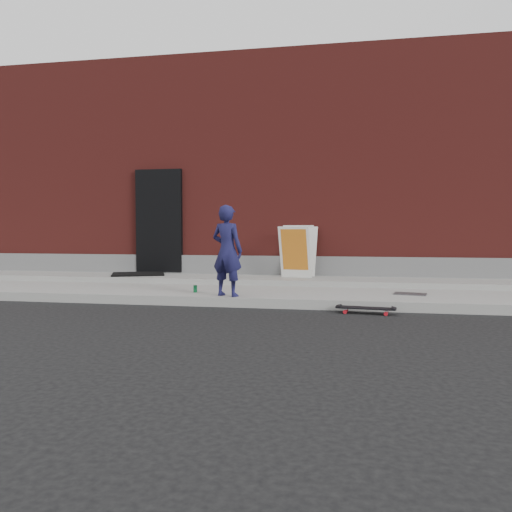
% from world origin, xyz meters
% --- Properties ---
extents(ground, '(80.00, 80.00, 0.00)m').
position_xyz_m(ground, '(0.00, 0.00, 0.00)').
color(ground, black).
rests_on(ground, ground).
extents(sidewalk, '(20.00, 3.00, 0.15)m').
position_xyz_m(sidewalk, '(0.00, 1.50, 0.07)').
color(sidewalk, gray).
rests_on(sidewalk, ground).
extents(apron, '(20.00, 1.20, 0.10)m').
position_xyz_m(apron, '(0.00, 2.40, 0.20)').
color(apron, gray).
rests_on(apron, sidewalk).
extents(building, '(20.00, 8.10, 5.00)m').
position_xyz_m(building, '(-0.00, 6.99, 2.50)').
color(building, maroon).
rests_on(building, ground).
extents(child, '(0.61, 0.49, 1.44)m').
position_xyz_m(child, '(-0.38, 0.20, 0.87)').
color(child, '#181843').
rests_on(child, sidewalk).
extents(skateboard, '(0.84, 0.30, 0.09)m').
position_xyz_m(skateboard, '(1.76, -0.21, 0.08)').
color(skateboard, '#AF121C').
rests_on(skateboard, ground).
extents(pizza_sign, '(0.75, 0.85, 1.04)m').
position_xyz_m(pizza_sign, '(0.50, 2.58, 0.77)').
color(pizza_sign, white).
rests_on(pizza_sign, apron).
extents(soda_can, '(0.08, 0.08, 0.12)m').
position_xyz_m(soda_can, '(-1.02, 0.55, 0.21)').
color(soda_can, '#187A40').
rests_on(soda_can, sidewalk).
extents(doormat, '(1.32, 1.22, 0.03)m').
position_xyz_m(doormat, '(-2.88, 2.45, 0.27)').
color(doormat, black).
rests_on(doormat, apron).
extents(utility_plate, '(0.56, 0.42, 0.02)m').
position_xyz_m(utility_plate, '(2.51, 0.95, 0.16)').
color(utility_plate, '#4B4B4F').
rests_on(utility_plate, sidewalk).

